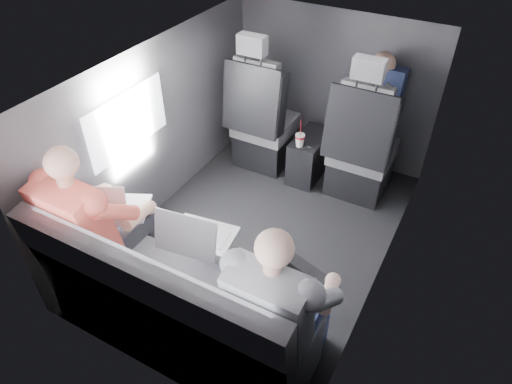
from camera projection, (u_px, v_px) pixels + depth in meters
The scene contains 19 objects.
floor at pixel (262, 234), 3.53m from camera, with size 2.60×2.60×0.00m, color black.
ceiling at pixel (264, 69), 2.68m from camera, with size 2.60×2.60×0.00m, color #B2B2AD.
panel_left at pixel (158, 130), 3.44m from camera, with size 0.02×2.60×1.35m, color #56565B.
panel_right at pixel (394, 203), 2.77m from camera, with size 0.02×2.60×1.35m, color #56565B.
panel_front at pixel (333, 88), 3.99m from camera, with size 1.80×0.02×1.35m, color #56565B.
panel_back at pixel (138, 298), 2.21m from camera, with size 1.80×0.02×1.35m, color #56565B.
side_window at pixel (128, 122), 3.09m from camera, with size 0.02×0.75×0.42m, color white.
seatbelt at pixel (361, 119), 3.32m from camera, with size 0.05×0.01×0.65m, color black.
front_seat_left at pixel (262, 126), 4.02m from camera, with size 0.52×0.58×1.26m.
front_seat_right at pixel (361, 153), 3.68m from camera, with size 0.52×0.58×1.26m.
center_console at pixel (309, 156), 4.00m from camera, with size 0.24×0.48×0.41m.
rear_bench at pixel (176, 309), 2.61m from camera, with size 1.60×0.57×0.92m.
soda_cup at pixel (300, 140), 3.73m from camera, with size 0.08×0.08×0.24m.
laptop_white at pixel (111, 207), 2.80m from camera, with size 0.44×0.48×0.27m.
laptop_silver at pixel (197, 235), 2.61m from camera, with size 0.40×0.38×0.26m.
laptop_black at pixel (292, 279), 2.36m from camera, with size 0.41×0.41×0.25m.
passenger_rear_left at pixel (98, 224), 2.70m from camera, with size 0.50×0.62×1.22m.
passenger_rear_right at pixel (281, 305), 2.25m from camera, with size 0.48×0.61×1.19m.
passenger_front_right at pixel (376, 102), 3.65m from camera, with size 0.37×0.37×0.72m.
Camera 1 is at (1.18, -2.26, 2.46)m, focal length 32.00 mm.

